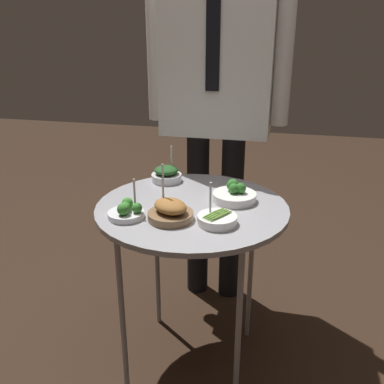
{
  "coord_description": "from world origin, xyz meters",
  "views": [
    {
      "loc": [
        0.31,
        -1.33,
        1.27
      ],
      "look_at": [
        0.0,
        0.0,
        0.73
      ],
      "focal_mm": 40.0,
      "sensor_mm": 36.0,
      "label": 1
    }
  ],
  "objects": [
    {
      "name": "bowl_broccoli_front_right",
      "position": [
        -0.18,
        -0.15,
        0.7
      ],
      "size": [
        0.12,
        0.12,
        0.13
      ],
      "color": "silver",
      "rests_on": "serving_cart"
    },
    {
      "name": "bowl_spinach_front_center",
      "position": [
        -0.15,
        0.22,
        0.71
      ],
      "size": [
        0.12,
        0.12,
        0.14
      ],
      "color": "silver",
      "rests_on": "serving_cart"
    },
    {
      "name": "bowl_broccoli_front_left",
      "position": [
        0.14,
        0.08,
        0.7
      ],
      "size": [
        0.16,
        0.16,
        0.07
      ],
      "color": "white",
      "rests_on": "serving_cart"
    },
    {
      "name": "serving_cart",
      "position": [
        0.0,
        0.0,
        0.63
      ],
      "size": [
        0.67,
        0.67,
        0.68
      ],
      "color": "#939399",
      "rests_on": "ground_plane"
    },
    {
      "name": "bowl_roast_mid_right",
      "position": [
        -0.04,
        -0.13,
        0.71
      ],
      "size": [
        0.15,
        0.15,
        0.18
      ],
      "color": "brown",
      "rests_on": "serving_cart"
    },
    {
      "name": "ground_plane",
      "position": [
        0.0,
        0.0,
        0.0
      ],
      "size": [
        8.0,
        8.0,
        0.0
      ],
      "primitive_type": "plane",
      "color": "black"
    },
    {
      "name": "waiter_figure",
      "position": [
        -0.01,
        0.5,
        1.05
      ],
      "size": [
        0.61,
        0.23,
        1.66
      ],
      "color": "black",
      "rests_on": "ground_plane"
    },
    {
      "name": "bowl_asparagus_back_right",
      "position": [
        0.11,
        -0.13,
        0.7
      ],
      "size": [
        0.13,
        0.13,
        0.13
      ],
      "color": "white",
      "rests_on": "serving_cart"
    }
  ]
}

